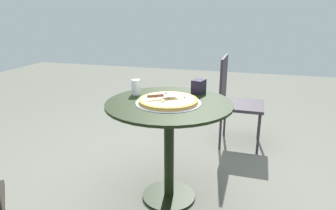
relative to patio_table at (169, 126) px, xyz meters
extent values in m
plane|color=#65655B|center=(0.00, 0.00, -0.57)|extent=(10.00, 10.00, 0.00)
cylinder|color=black|center=(0.00, 0.00, 0.17)|extent=(0.88, 0.88, 0.02)
cylinder|color=black|center=(0.00, 0.00, -0.20)|extent=(0.07, 0.07, 0.72)
cylinder|color=black|center=(0.00, 0.00, -0.57)|extent=(0.40, 0.40, 0.02)
cylinder|color=silver|center=(0.00, 0.02, 0.18)|extent=(0.45, 0.45, 0.00)
cylinder|color=gold|center=(0.00, 0.02, 0.19)|extent=(0.40, 0.40, 0.02)
cylinder|color=beige|center=(0.00, 0.02, 0.21)|extent=(0.36, 0.36, 0.00)
sphere|color=#386831|center=(0.05, -0.08, 0.21)|extent=(0.02, 0.02, 0.02)
sphere|color=#EDECC5|center=(0.09, 0.01, 0.21)|extent=(0.02, 0.02, 0.02)
sphere|color=#EBE8C4|center=(0.01, 0.10, 0.21)|extent=(0.02, 0.02, 0.02)
sphere|color=#2F6929|center=(-0.10, -0.02, 0.21)|extent=(0.01, 0.01, 0.01)
sphere|color=#2A7031|center=(0.01, 0.00, 0.21)|extent=(0.02, 0.02, 0.02)
cube|color=silver|center=(-0.01, 0.00, 0.23)|extent=(0.13, 0.12, 0.00)
cube|color=brown|center=(0.08, 0.06, 0.23)|extent=(0.10, 0.07, 0.02)
cylinder|color=white|center=(0.29, -0.12, 0.23)|extent=(0.07, 0.07, 0.11)
cube|color=black|center=(-0.15, -0.29, 0.23)|extent=(0.11, 0.12, 0.10)
cube|color=#312831|center=(-0.47, -1.10, -0.14)|extent=(0.44, 0.44, 0.03)
cube|color=#312831|center=(-0.27, -1.11, 0.11)|extent=(0.03, 0.43, 0.47)
cylinder|color=#312831|center=(-0.65, -1.28, -0.37)|extent=(0.02, 0.02, 0.42)
cylinder|color=#312831|center=(-0.65, -0.91, -0.37)|extent=(0.02, 0.02, 0.42)
cylinder|color=#312831|center=(-0.29, -1.29, -0.37)|extent=(0.02, 0.02, 0.42)
cylinder|color=#312831|center=(-0.28, -0.92, -0.37)|extent=(0.02, 0.02, 0.42)
camera|label=1|loc=(-0.52, 1.88, 0.78)|focal=31.80mm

